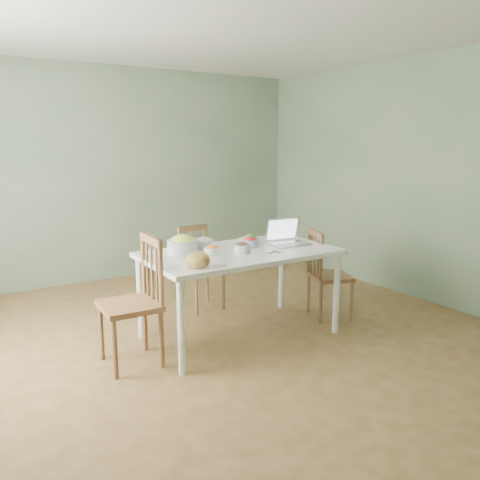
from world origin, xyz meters
TOP-DOWN VIEW (x-y plane):
  - floor at (0.00, 0.00)m, footprint 5.00×5.00m
  - ceiling at (0.00, 0.00)m, footprint 5.00×5.00m
  - wall_back at (0.00, 2.50)m, footprint 5.00×0.00m
  - wall_right at (2.50, 0.00)m, footprint 0.00×5.00m
  - dining_table at (0.18, -0.05)m, footprint 1.71×0.96m
  - chair_far at (0.23, 0.78)m, footprint 0.42×0.40m
  - chair_left at (-0.88, -0.08)m, footprint 0.46×0.48m
  - chair_right at (1.21, -0.13)m, footprint 0.50×0.51m
  - bread_boule at (-0.42, -0.38)m, footprint 0.22×0.22m
  - butter_stick at (-0.28, -0.47)m, footprint 0.12×0.04m
  - bowl_squash at (-0.28, 0.15)m, footprint 0.32×0.32m
  - bowl_carrot at (-0.10, -0.03)m, footprint 0.17×0.17m
  - bowl_onion at (-0.04, 0.22)m, footprint 0.20×0.20m
  - bowl_mushroom at (0.14, -0.14)m, footprint 0.17×0.17m
  - bowl_redpep at (0.36, 0.04)m, footprint 0.18×0.18m
  - bowl_broccoli at (0.45, 0.18)m, footprint 0.19×0.19m
  - flatbread at (0.51, 0.32)m, footprint 0.22×0.22m
  - basil_bunch at (0.39, -0.27)m, footprint 0.17×0.17m
  - laptop at (0.72, -0.09)m, footprint 0.38×0.34m

SIDE VIEW (x-z plane):
  - floor at x=0.00m, z-range 0.00..0.00m
  - dining_table at x=0.18m, z-range 0.00..0.80m
  - chair_far at x=0.23m, z-range 0.00..0.88m
  - chair_right at x=1.21m, z-range 0.00..0.90m
  - chair_left at x=-0.88m, z-range 0.00..1.04m
  - flatbread at x=0.51m, z-range 0.80..0.82m
  - basil_bunch at x=0.39m, z-range 0.80..0.82m
  - butter_stick at x=-0.28m, z-range 0.80..0.83m
  - bowl_carrot at x=-0.10m, z-range 0.80..0.88m
  - bowl_broccoli at x=0.45m, z-range 0.80..0.89m
  - bowl_redpep at x=0.36m, z-range 0.80..0.89m
  - bowl_mushroom at x=0.14m, z-range 0.80..0.90m
  - bowl_onion at x=-0.04m, z-range 0.80..0.91m
  - bread_boule at x=-0.42m, z-range 0.80..0.93m
  - bowl_squash at x=-0.28m, z-range 0.80..0.96m
  - laptop at x=0.72m, z-range 0.80..1.04m
  - wall_back at x=0.00m, z-range 0.00..2.70m
  - wall_right at x=2.50m, z-range 0.00..2.70m
  - ceiling at x=0.00m, z-range 2.70..2.70m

